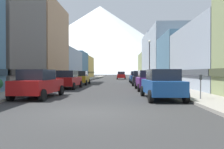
{
  "coord_description": "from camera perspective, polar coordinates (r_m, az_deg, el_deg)",
  "views": [
    {
      "loc": [
        1.32,
        -8.58,
        1.6
      ],
      "look_at": [
        -0.12,
        30.23,
        1.22
      ],
      "focal_mm": 34.71,
      "sensor_mm": 36.0,
      "label": 1
    }
  ],
  "objects": [
    {
      "name": "storefront_right_2",
      "position": [
        33.57,
        18.12,
        3.61
      ],
      "size": [
        6.41,
        9.72,
        7.06
      ],
      "color": "slate",
      "rests_on": "ground"
    },
    {
      "name": "car_driving_0",
      "position": [
        50.51,
        2.44,
        -0.23
      ],
      "size": [
        2.06,
        4.4,
        1.78
      ],
      "color": "#9E1111",
      "rests_on": "ground"
    },
    {
      "name": "car_left_0",
      "position": [
        14.36,
        -18.8,
        -2.27
      ],
      "size": [
        2.2,
        4.46,
        1.78
      ],
      "color": "#9E1111",
      "rests_on": "ground"
    },
    {
      "name": "sidewalk_right",
      "position": [
        43.88,
        8.57,
        -1.43
      ],
      "size": [
        2.5,
        100.0,
        0.15
      ],
      "primitive_type": "cube",
      "color": "gray",
      "rests_on": "ground"
    },
    {
      "name": "potted_plant_2",
      "position": [
        26.41,
        14.55,
        -1.44
      ],
      "size": [
        0.73,
        0.73,
        0.98
      ],
      "color": "brown",
      "rests_on": "sidewalk_right"
    },
    {
      "name": "storefront_left_3",
      "position": [
        45.39,
        -13.71,
        2.31
      ],
      "size": [
        7.4,
        13.14,
        6.23
      ],
      "color": "#99A5B2",
      "rests_on": "ground"
    },
    {
      "name": "car_right_3",
      "position": [
        32.88,
        6.45,
        -0.66
      ],
      "size": [
        2.13,
        4.43,
        1.78
      ],
      "color": "#19478C",
      "rests_on": "ground"
    },
    {
      "name": "storefront_left_5",
      "position": [
        67.64,
        -8.74,
        1.83
      ],
      "size": [
        8.14,
        12.64,
        6.43
      ],
      "color": "#D8B259",
      "rests_on": "ground"
    },
    {
      "name": "ground_plane",
      "position": [
        8.83,
        -6.62,
        -9.9
      ],
      "size": [
        400.0,
        400.0,
        0.0
      ],
      "primitive_type": "plane",
      "color": "#303030"
    },
    {
      "name": "car_left_2",
      "position": [
        28.42,
        -8.26,
        -0.85
      ],
      "size": [
        2.13,
        4.43,
        1.78
      ],
      "color": "#B28419",
      "rests_on": "ground"
    },
    {
      "name": "car_right_1",
      "position": [
        19.59,
        9.4,
        -1.5
      ],
      "size": [
        2.06,
        4.4,
        1.78
      ],
      "color": "#591E72",
      "rests_on": "ground"
    },
    {
      "name": "storefront_right_1",
      "position": [
        23.18,
        26.56,
        3.81
      ],
      "size": [
        7.07,
        12.07,
        6.1
      ],
      "color": "#99A5B2",
      "rests_on": "ground"
    },
    {
      "name": "car_right_0",
      "position": [
        13.22,
        12.95,
        -2.5
      ],
      "size": [
        2.16,
        4.45,
        1.78
      ],
      "color": "#19478C",
      "rests_on": "ground"
    },
    {
      "name": "potted_plant_1",
      "position": [
        25.81,
        -16.69,
        -1.74
      ],
      "size": [
        0.46,
        0.46,
        0.84
      ],
      "color": "brown",
      "rests_on": "sidewalk_left"
    },
    {
      "name": "sidewalk_left",
      "position": [
        44.26,
        -7.73,
        -1.41
      ],
      "size": [
        2.5,
        100.0,
        0.15
      ],
      "primitive_type": "cube",
      "color": "gray",
      "rests_on": "ground"
    },
    {
      "name": "storefront_left_4",
      "position": [
        56.6,
        -11.55,
        2.23
      ],
      "size": [
        9.39,
        9.25,
        6.76
      ],
      "color": "slate",
      "rests_on": "ground"
    },
    {
      "name": "streetlamp_right",
      "position": [
        30.15,
        9.84,
        5.1
      ],
      "size": [
        0.36,
        0.36,
        5.86
      ],
      "color": "black",
      "rests_on": "sidewalk_right"
    },
    {
      "name": "car_right_2",
      "position": [
        26.65,
        7.45,
        -0.95
      ],
      "size": [
        2.23,
        4.47,
        1.78
      ],
      "color": "black",
      "rests_on": "ground"
    },
    {
      "name": "storefront_right_3",
      "position": [
        44.68,
        16.19,
        5.0
      ],
      "size": [
        9.57,
        11.6,
        10.48
      ],
      "color": "#99A5B2",
      "rests_on": "ground"
    },
    {
      "name": "mountain_backdrop",
      "position": [
        272.73,
        -3.17,
        9.08
      ],
      "size": [
        238.39,
        238.39,
        83.94
      ],
      "primitive_type": "cone",
      "color": "silver",
      "rests_on": "ground"
    },
    {
      "name": "pedestrian_0",
      "position": [
        30.72,
        11.36,
        -0.81
      ],
      "size": [
        0.36,
        0.36,
        1.57
      ],
      "color": "brown",
      "rests_on": "sidewalk_right"
    },
    {
      "name": "storefront_left_2",
      "position": [
        34.65,
        -21.44,
        7.24
      ],
      "size": [
        10.14,
        10.91,
        11.66
      ],
      "color": "tan",
      "rests_on": "ground"
    },
    {
      "name": "car_left_1",
      "position": [
        21.76,
        -11.49,
        -1.29
      ],
      "size": [
        2.15,
        4.44,
        1.78
      ],
      "color": "#9E1111",
      "rests_on": "ground"
    },
    {
      "name": "storefront_right_4",
      "position": [
        56.49,
        12.84,
        4.35
      ],
      "size": [
        8.9,
        12.65,
        11.04
      ],
      "color": "#99A5B2",
      "rests_on": "ground"
    },
    {
      "name": "parking_meter_near",
      "position": [
        12.85,
        22.3,
        -2.1
      ],
      "size": [
        0.14,
        0.1,
        1.33
      ],
      "color": "#595960",
      "rests_on": "sidewalk_right"
    },
    {
      "name": "storefront_right_5",
      "position": [
        69.27,
        11.17,
        2.2
      ],
      "size": [
        9.72,
        12.91,
        7.45
      ],
      "color": "#8C9966",
      "rests_on": "ground"
    }
  ]
}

